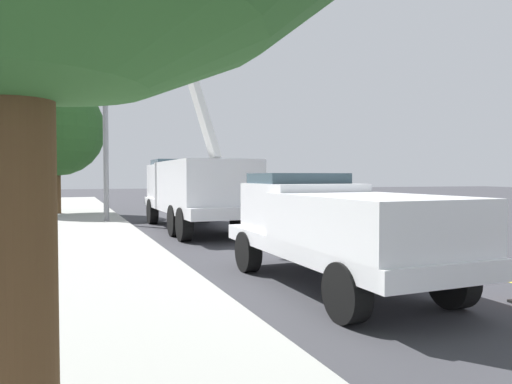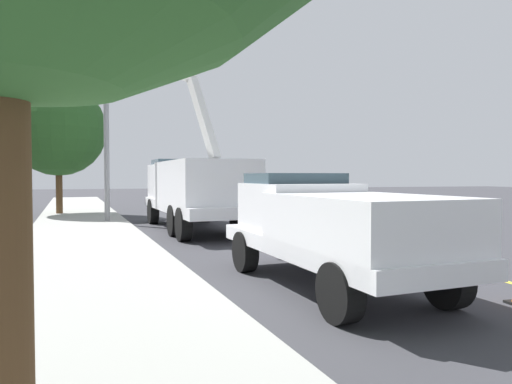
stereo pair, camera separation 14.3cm
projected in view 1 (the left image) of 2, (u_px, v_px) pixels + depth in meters
The scene contains 11 objects.
ground at pixel (311, 234), 16.05m from camera, with size 120.00×120.00×0.00m, color #38383D.
sidewalk_far_side at pixel (88, 244), 13.32m from camera, with size 60.00×3.60×0.12m, color #9E9E99.
lane_centre_stripe at pixel (311, 234), 16.05m from camera, with size 50.00×0.16×0.01m, color yellow.
utility_bucket_truck at pixel (194, 187), 17.38m from camera, with size 8.44×3.64×6.93m.
service_pickup_truck at pixel (335, 225), 8.35m from camera, with size 5.81×2.75×2.06m.
passing_minivan at pixel (269, 194), 26.91m from camera, with size 4.99×2.46×1.69m.
traffic_cone_mid_front at pixel (332, 237), 12.35m from camera, with size 0.40×0.40×0.81m.
traffic_cone_mid_rear at pixel (263, 220), 16.90m from camera, with size 0.40×0.40×0.79m.
traffic_cone_trailing at pixel (212, 210), 21.98m from camera, with size 0.40×0.40×0.80m.
traffic_signal_mast at pixel (109, 68), 17.52m from camera, with size 7.03×1.06×8.79m.
street_tree_right at pixel (57, 129), 23.24m from camera, with size 4.65×4.65×6.65m.
Camera 1 is at (-14.93, 6.04, 2.01)m, focal length 32.77 mm.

